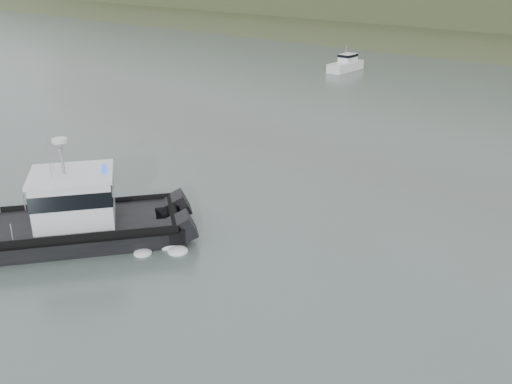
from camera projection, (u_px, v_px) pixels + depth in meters
ground at (178, 286)px, 27.42m from camera, size 400.00×400.00×0.00m
patrol_boat at (69, 215)px, 31.26m from camera, size 11.40×12.74×6.12m
motorboat at (346, 64)px, 78.44m from camera, size 2.14×6.39×3.51m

